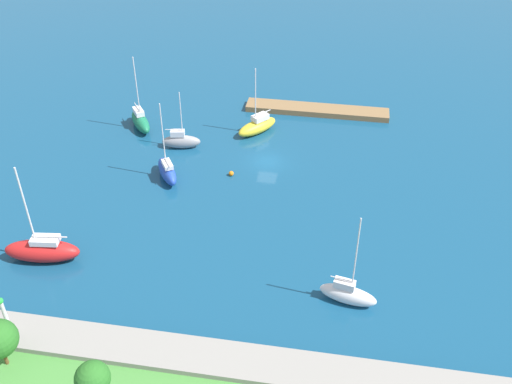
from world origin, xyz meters
name	(u,v)px	position (x,y,z in m)	size (l,w,h in m)	color
water	(267,162)	(0.00, 0.00, 0.00)	(160.00, 160.00, 0.00)	navy
pier_dock	(317,110)	(-5.22, -14.33, 0.41)	(20.84, 3.13, 0.83)	olive
breakwater	(210,361)	(0.00, 32.43, 0.68)	(55.92, 3.77, 1.37)	gray
harbor_beacon	(4,312)	(18.02, 32.43, 3.52)	(0.56, 0.56, 3.73)	silver
park_tree_mideast	(93,379)	(7.22, 38.64, 4.98)	(2.68, 2.68, 5.52)	brown
sailboat_red_inner_mooring	(42,250)	(19.97, 22.19, 1.30)	(8.02, 3.39, 11.42)	red
sailboat_gray_outer_mooring	(181,141)	(11.85, -1.52, 1.05)	(5.28, 2.41, 8.14)	gray
sailboat_yellow_lone_north	(257,126)	(2.47, -7.16, 1.05)	(5.82, 6.32, 9.68)	yellow
sailboat_green_near_pier	(140,121)	(18.84, -5.66, 1.16)	(5.08, 6.17, 10.75)	#19724C
sailboat_white_off_beacon	(348,294)	(-11.14, 23.01, 1.06)	(5.71, 2.68, 10.26)	white
sailboat_blue_mid_basin	(167,171)	(11.57, 5.83, 1.15)	(4.47, 5.78, 10.21)	#2347B2
mooring_buoy_orange	(231,173)	(3.96, 3.90, 0.31)	(0.62, 0.62, 0.62)	orange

